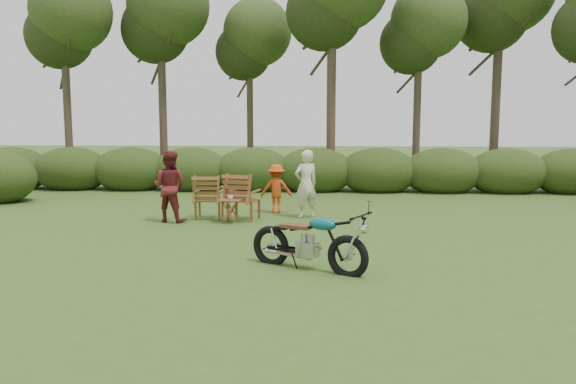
# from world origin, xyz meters

# --- Properties ---
(ground) EXTENTS (80.00, 80.00, 0.00)m
(ground) POSITION_xyz_m (0.00, 0.00, 0.00)
(ground) COLOR #31521B
(ground) RESTS_ON ground
(tree_line) EXTENTS (22.52, 11.62, 8.14)m
(tree_line) POSITION_xyz_m (0.50, 9.74, 3.81)
(tree_line) COLOR #3B2D20
(tree_line) RESTS_ON ground
(motorcycle) EXTENTS (2.01, 1.53, 1.08)m
(motorcycle) POSITION_xyz_m (0.03, -0.51, 0.00)
(motorcycle) COLOR #0B9599
(motorcycle) RESTS_ON ground
(lawn_chair_right) EXTENTS (0.89, 0.89, 1.05)m
(lawn_chair_right) POSITION_xyz_m (-1.56, 3.70, 0.00)
(lawn_chair_right) COLOR brown
(lawn_chair_right) RESTS_ON ground
(lawn_chair_left) EXTENTS (0.70, 0.70, 1.00)m
(lawn_chair_left) POSITION_xyz_m (-2.37, 3.81, 0.00)
(lawn_chair_left) COLOR brown
(lawn_chair_left) RESTS_ON ground
(side_table) EXTENTS (0.53, 0.46, 0.52)m
(side_table) POSITION_xyz_m (-1.78, 3.25, 0.26)
(side_table) COLOR brown
(side_table) RESTS_ON ground
(cup) EXTENTS (0.15, 0.15, 0.09)m
(cup) POSITION_xyz_m (-1.78, 3.22, 0.57)
(cup) COLOR beige
(cup) RESTS_ON side_table
(adult_a) EXTENTS (0.69, 0.62, 1.58)m
(adult_a) POSITION_xyz_m (-0.14, 4.03, 0.00)
(adult_a) COLOR beige
(adult_a) RESTS_ON ground
(adult_b) EXTENTS (0.88, 0.76, 1.58)m
(adult_b) POSITION_xyz_m (-3.15, 3.30, 0.00)
(adult_b) COLOR maroon
(adult_b) RESTS_ON ground
(child) EXTENTS (0.80, 0.50, 1.19)m
(child) POSITION_xyz_m (-0.88, 4.66, 0.00)
(child) COLOR #BD4011
(child) RESTS_ON ground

